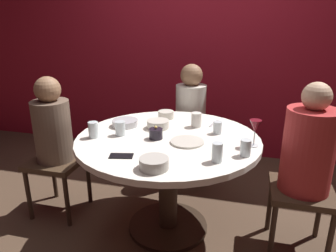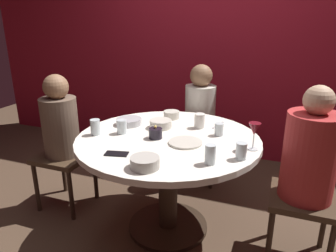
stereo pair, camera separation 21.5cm
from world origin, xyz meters
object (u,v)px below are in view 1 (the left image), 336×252
at_px(bowl_salad_center, 166,115).
at_px(cup_center_front, 196,120).
at_px(bowl_sauce_side, 158,124).
at_px(cup_by_right_diner, 217,152).
at_px(candle_holder, 156,134).
at_px(cup_beside_wine, 246,148).
at_px(dining_table, 168,158).
at_px(cup_by_left_diner, 120,128).
at_px(seated_diner_right, 308,153).
at_px(bowl_small_white, 154,163).
at_px(seated_diner_back, 191,109).
at_px(bowl_serving_large, 125,123).
at_px(cell_phone, 121,156).
at_px(wine_glass, 255,127).
at_px(cup_far_edge, 217,128).
at_px(cup_near_candle, 93,130).
at_px(dinner_plate, 187,142).
at_px(seated_diner_left, 53,132).

bearing_deg(bowl_salad_center, cup_center_front, -27.56).
distance_m(bowl_sauce_side, cup_by_right_diner, 0.68).
distance_m(candle_holder, cup_beside_wine, 0.62).
bearing_deg(bowl_salad_center, dining_table, -73.21).
height_order(dining_table, cup_by_left_diner, cup_by_left_diner).
bearing_deg(seated_diner_right, bowl_small_white, 29.60).
bearing_deg(seated_diner_back, cup_center_front, 14.39).
bearing_deg(bowl_serving_large, cup_beside_wine, -20.30).
xyz_separation_m(cell_phone, bowl_small_white, (0.24, -0.10, 0.03)).
distance_m(dining_table, cup_center_front, 0.38).
height_order(wine_glass, cup_by_right_diner, wine_glass).
height_order(wine_glass, bowl_small_white, wine_glass).
distance_m(candle_holder, bowl_salad_center, 0.47).
height_order(wine_glass, cup_far_edge, wine_glass).
relative_size(dining_table, bowl_serving_large, 6.52).
bearing_deg(bowl_serving_large, cup_near_candle, -112.64).
bearing_deg(bowl_sauce_side, cell_phone, -97.11).
relative_size(cup_center_front, cup_far_edge, 1.24).
bearing_deg(seated_diner_back, wine_glass, 33.18).
distance_m(dinner_plate, bowl_salad_center, 0.56).
relative_size(bowl_salad_center, cup_far_edge, 1.46).
bearing_deg(bowl_small_white, wine_glass, 41.65).
bearing_deg(seated_diner_right, bowl_sauce_side, -8.89).
xyz_separation_m(dinner_plate, cup_center_front, (0.00, 0.34, 0.05)).
relative_size(seated_diner_back, wine_glass, 6.46).
xyz_separation_m(bowl_salad_center, bowl_small_white, (0.17, -0.90, 0.00)).
relative_size(candle_holder, bowl_sauce_side, 0.56).
bearing_deg(cup_beside_wine, cup_by_left_diner, 170.73).
bearing_deg(cup_by_left_diner, seated_diner_back, 69.88).
bearing_deg(bowl_serving_large, seated_diner_left, -165.04).
relative_size(cell_phone, bowl_sauce_side, 0.84).
height_order(seated_diner_right, cup_near_candle, seated_diner_right).
distance_m(cell_phone, bowl_sauce_side, 0.55).
height_order(bowl_salad_center, cup_beside_wine, cup_beside_wine).
relative_size(seated_diner_right, cup_near_candle, 10.55).
bearing_deg(cup_by_right_diner, bowl_sauce_side, 135.93).
relative_size(seated_diner_left, candle_holder, 12.12).
bearing_deg(wine_glass, bowl_serving_large, 170.21).
relative_size(candle_holder, bowl_salad_center, 0.72).
bearing_deg(dining_table, cup_by_left_diner, -171.57).
relative_size(bowl_salad_center, cup_near_candle, 1.16).
bearing_deg(cup_far_edge, seated_diner_left, -172.87).
relative_size(dinner_plate, cup_far_edge, 2.55).
relative_size(dinner_plate, cup_center_front, 2.05).
relative_size(seated_diner_right, candle_holder, 12.64).
bearing_deg(bowl_sauce_side, cup_near_candle, -141.46).
relative_size(bowl_salad_center, bowl_sauce_side, 0.78).
bearing_deg(cup_by_left_diner, dinner_plate, -2.88).
xyz_separation_m(bowl_small_white, cup_by_left_diner, (-0.38, 0.44, 0.02)).
distance_m(seated_diner_right, bowl_serving_large, 1.30).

